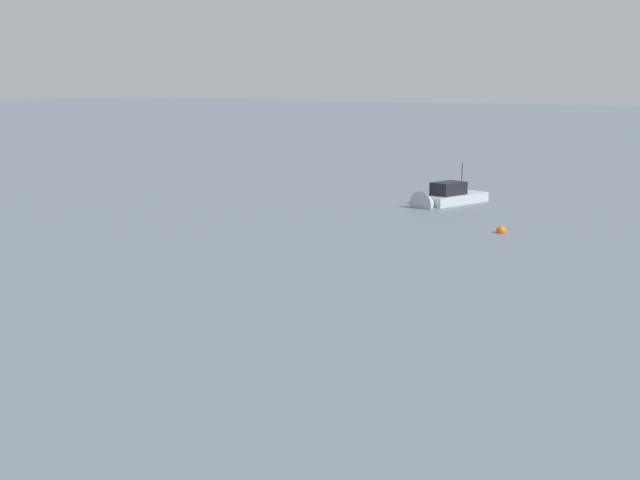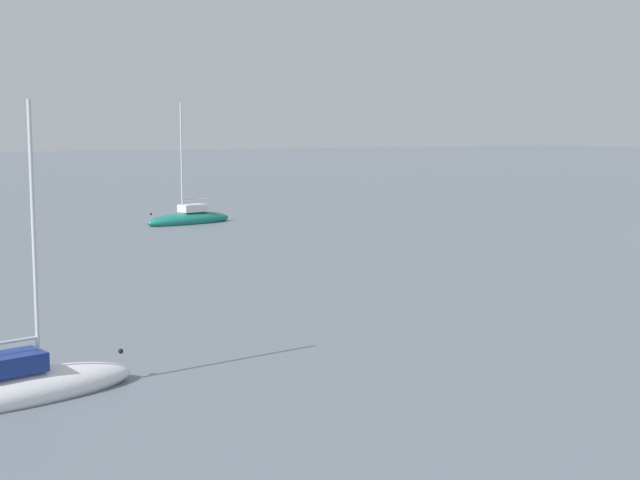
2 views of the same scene
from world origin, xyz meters
The scene contains 2 objects.
sailboat_white_mid centered at (-11.42, 43.90, 0.29)m, with size 2.56×6.14×7.59m.
sailboat_teal_far centered at (24.94, 22.68, 0.33)m, with size 2.95×6.93×8.79m.
Camera 2 is at (-33.42, 49.39, 6.56)m, focal length 50.72 mm.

